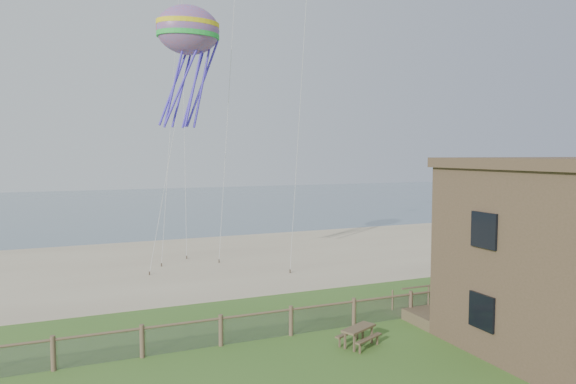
% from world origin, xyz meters
% --- Properties ---
extents(sand_beach, '(72.00, 20.00, 0.02)m').
position_xyz_m(sand_beach, '(0.00, 22.00, 0.00)').
color(sand_beach, tan).
rests_on(sand_beach, ground).
extents(ocean, '(160.00, 68.00, 0.02)m').
position_xyz_m(ocean, '(0.00, 66.00, 0.00)').
color(ocean, slate).
rests_on(ocean, ground).
extents(chainlink_fence, '(36.20, 0.20, 1.25)m').
position_xyz_m(chainlink_fence, '(0.00, 6.00, 0.55)').
color(chainlink_fence, brown).
rests_on(chainlink_fence, ground).
extents(motel_deck, '(15.00, 2.00, 0.50)m').
position_xyz_m(motel_deck, '(13.00, 5.00, 0.25)').
color(motel_deck, brown).
rests_on(motel_deck, ground).
extents(picnic_table, '(1.90, 1.72, 0.66)m').
position_xyz_m(picnic_table, '(1.99, 3.89, 0.33)').
color(picnic_table, brown).
rests_on(picnic_table, ground).
extents(octopus_kite, '(4.10, 3.36, 7.34)m').
position_xyz_m(octopus_kite, '(-1.97, 16.16, 12.62)').
color(octopus_kite, red).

